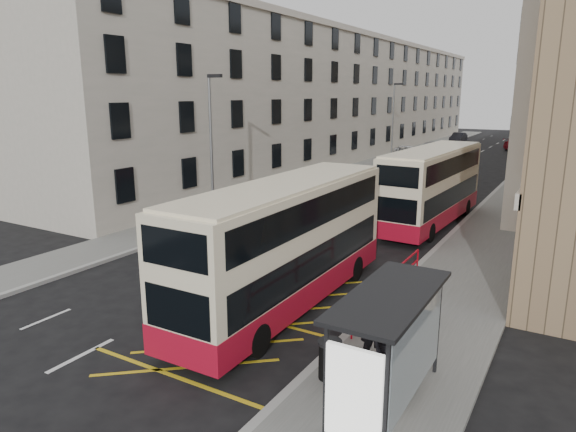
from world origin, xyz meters
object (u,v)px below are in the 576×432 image
Objects in this scene: street_lamp_far at (393,118)px; bus_shelter at (389,331)px; pedestrian_near at (373,327)px; litter_bin at (330,359)px; pedestrian_mid at (388,347)px; street_lamp_near at (212,140)px; car_silver at (430,147)px; white_van at (406,154)px; car_dark at (458,138)px; pedestrian_far at (426,302)px; double_decker_front at (286,244)px; double_decker_rear at (432,186)px; car_red at (520,144)px.

bus_shelter is at bearing -70.88° from street_lamp_far.
litter_bin is at bearing 26.46° from pedestrian_near.
street_lamp_near is at bearing 144.19° from pedestrian_mid.
white_van is at bearing -74.19° from car_silver.
bus_shelter is 54.79m from car_silver.
bus_shelter is 0.94× the size of car_dark.
litter_bin is at bearing 159.45° from bus_shelter.
car_silver is (0.00, 9.45, -0.11)m from white_van.
pedestrian_near is at bearing -77.24° from car_dark.
pedestrian_far is 49.95m from car_silver.
car_dark is at bearing 97.11° from double_decker_front.
litter_bin is 4.39m from pedestrian_far.
double_decker_rear is 13.67m from pedestrian_far.
double_decker_front is 1.01× the size of double_decker_rear.
double_decker_rear reaches higher than pedestrian_near.
double_decker_rear is at bearing 84.52° from double_decker_front.
white_van is (-8.37, 39.30, -1.38)m from double_decker_front.
litter_bin is 0.54× the size of pedestrian_near.
double_decker_rear reaches higher than car_red.
car_dark is at bearing 87.45° from street_lamp_far.
double_decker_rear is at bearing 97.26° from litter_bin.
pedestrian_mid reaches higher than car_dark.
car_dark is at bearing 101.22° from bus_shelter.
litter_bin is at bearing 101.18° from pedestrian_far.
street_lamp_near reaches higher than pedestrian_near.
street_lamp_near is 16.49m from pedestrian_far.
pedestrian_near is 0.96m from pedestrian_mid.
pedestrian_near is (-1.14, 2.05, -1.05)m from bus_shelter.
car_silver is at bearing 83.85° from street_lamp_far.
pedestrian_far is at bearing 95.80° from bus_shelter.
street_lamp_far reaches higher than car_red.
street_lamp_far is 40.30m from pedestrian_far.
pedestrian_mid is (1.25, 0.72, 0.32)m from litter_bin.
pedestrian_near reaches higher than car_silver.
litter_bin is 61.83m from car_red.
white_van reaches higher than car_red.
double_decker_front is (9.52, -38.07, -2.44)m from street_lamp_far.
pedestrian_mid reaches higher than white_van.
car_red is at bearing 78.47° from street_lamp_near.
bus_shelter reaches higher than car_dark.
street_lamp_near is at bearing 98.49° from car_red.
double_decker_front reaches higher than pedestrian_mid.
pedestrian_near is 1.19× the size of pedestrian_far.
street_lamp_near is 1.00× the size of street_lamp_far.
pedestrian_mid is (14.22, -11.02, -3.63)m from street_lamp_near.
pedestrian_near is at bearing -37.35° from street_lamp_near.
pedestrian_near is 0.34× the size of car_red.
litter_bin is at bearing -80.07° from double_decker_rear.
pedestrian_mid is at bearing 113.78° from car_red.
pedestrian_near is at bearing -93.28° from white_van.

